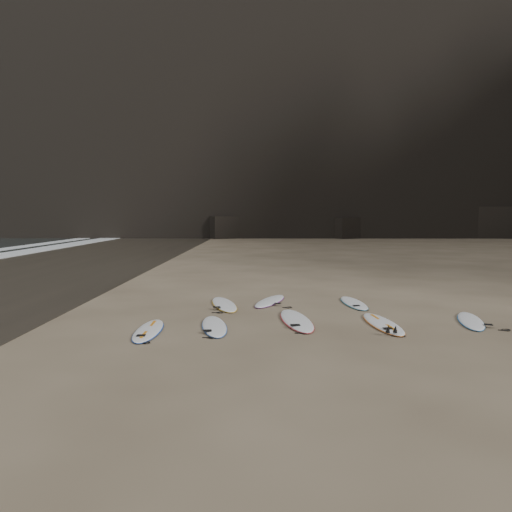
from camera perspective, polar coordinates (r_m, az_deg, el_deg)
The scene contains 11 objects.
ground at distance 12.73m, azimuth 7.95°, elevation -7.55°, with size 240.00×240.00×0.00m, color #897559.
wet_sand at distance 25.18m, azimuth -26.42°, elevation -1.89°, with size 12.00×200.00×0.01m, color #383026.
headland at distance 68.71m, azimuth 23.58°, elevation 19.84°, with size 170.00×101.00×63.47m.
surfboard_0 at distance 11.90m, azimuth -12.18°, elevation -8.27°, with size 0.56×2.33×0.08m, color white.
surfboard_1 at distance 12.12m, azimuth -4.79°, elevation -7.94°, with size 0.56×2.33×0.08m, color white.
surfboard_2 at distance 12.74m, azimuth 4.63°, elevation -7.28°, with size 0.67×2.78×0.10m, color white.
surfboard_3 at distance 12.71m, azimuth 14.28°, elevation -7.46°, with size 0.61×2.53×0.09m, color white.
surfboard_4 at distance 13.77m, azimuth 23.32°, elevation -6.78°, with size 0.55×2.28×0.08m, color white.
surfboard_5 at distance 14.95m, azimuth -3.67°, elevation -5.49°, with size 0.61×2.55×0.09m, color white.
surfboard_6 at distance 15.47m, azimuth 1.61°, elevation -5.14°, with size 0.57×2.40×0.09m, color white.
surfboard_7 at distance 15.43m, azimuth 11.11°, elevation -5.26°, with size 0.56×2.34×0.08m, color white.
Camera 1 is at (-1.68, -12.33, 2.70)m, focal length 35.00 mm.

